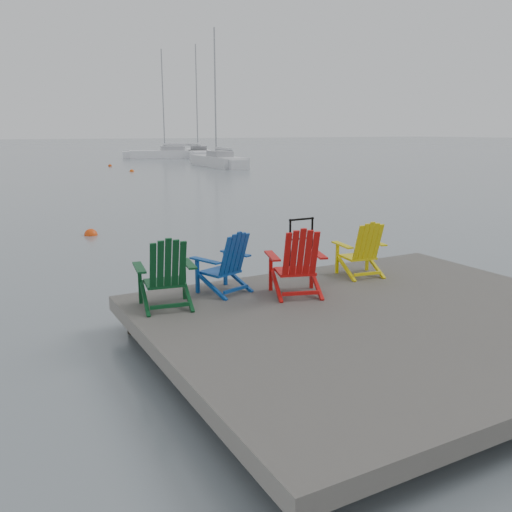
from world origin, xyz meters
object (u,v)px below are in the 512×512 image
chair_green (166,272)px  chair_blue (226,262)px  chair_yellow (362,249)px  buoy_d (110,166)px  handrail (301,239)px  sailboat_mid (198,154)px  buoy_a (91,235)px  chair_red (297,261)px  sailboat_far (169,155)px  sailboat_near (218,162)px  buoy_c (132,172)px

chair_green → chair_blue: size_ratio=1.07×
chair_yellow → buoy_d: 38.64m
handrail → chair_green: bearing=-162.4°
sailboat_mid → chair_blue: bearing=-93.8°
sailboat_mid → buoy_a: bearing=-97.9°
buoy_a → buoy_d: size_ratio=1.13×
chair_blue → chair_yellow: chair_blue is taller
chair_blue → sailboat_mid: size_ratio=0.08×
chair_red → sailboat_far: 51.92m
chair_green → sailboat_near: bearing=73.8°
sailboat_mid → chair_red: bearing=-92.7°
handrail → buoy_a: size_ratio=2.49×
chair_green → buoy_a: size_ratio=2.70×
buoy_a → buoy_c: (7.68, 23.14, 0.00)m
chair_blue → chair_yellow: 2.35m
sailboat_far → chair_red: bearing=177.5°
chair_green → sailboat_far: bearing=79.8°
buoy_a → chair_blue: bearing=-88.1°
sailboat_near → buoy_a: bearing=-118.2°
buoy_d → buoy_a: bearing=-104.6°
sailboat_near → sailboat_far: sailboat_far is taller
handrail → sailboat_mid: sailboat_mid is taller
handrail → sailboat_far: sailboat_far is taller
sailboat_mid → sailboat_far: 3.58m
chair_blue → buoy_c: 32.24m
chair_blue → sailboat_near: size_ratio=0.08×
chair_yellow → sailboat_mid: sailboat_mid is taller
chair_yellow → buoy_c: (5.07, 31.57, -0.96)m
chair_red → sailboat_near: 37.47m
chair_green → sailboat_mid: bearing=76.5°
sailboat_near → buoy_c: sailboat_near is taller
sailboat_mid → buoy_c: size_ratio=37.55×
sailboat_mid → sailboat_near: bearing=-88.5°
buoy_c → chair_red: bearing=-101.6°
chair_blue → sailboat_far: bearing=51.9°
chair_blue → chair_red: chair_red is taller
buoy_a → sailboat_mid: bearing=63.9°
sailboat_mid → buoy_a: 45.92m
chair_red → sailboat_near: size_ratio=0.09×
chair_yellow → buoy_c: size_ratio=2.82×
chair_blue → chair_red: size_ratio=0.91×
sailboat_far → buoy_d: bearing=155.6°
chair_yellow → sailboat_far: size_ratio=0.08×
chair_green → buoy_a: bearing=94.4°
sailboat_mid → buoy_a: (-20.23, -41.22, -0.35)m
sailboat_far → buoy_c: size_ratio=34.87×
sailboat_near → sailboat_far: (1.10, 14.98, -0.00)m
sailboat_mid → buoy_c: (-12.55, -18.08, -0.35)m
sailboat_near → buoy_a: sailboat_near is taller
sailboat_near → sailboat_mid: sailboat_mid is taller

